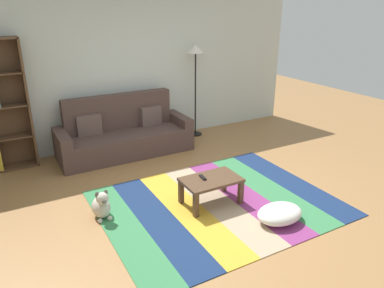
# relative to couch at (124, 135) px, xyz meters

# --- Properties ---
(ground_plane) EXTENTS (14.00, 14.00, 0.00)m
(ground_plane) POSITION_rel_couch_xyz_m (0.40, -2.02, -0.34)
(ground_plane) COLOR #9E7042
(back_wall) EXTENTS (6.80, 0.10, 2.70)m
(back_wall) POSITION_rel_couch_xyz_m (0.40, 0.53, 1.01)
(back_wall) COLOR silver
(back_wall) RESTS_ON ground_plane
(rug) EXTENTS (2.97, 2.33, 0.01)m
(rug) POSITION_rel_couch_xyz_m (0.46, -2.28, -0.33)
(rug) COLOR #387F4C
(rug) RESTS_ON ground_plane
(couch) EXTENTS (2.26, 0.80, 1.00)m
(couch) POSITION_rel_couch_xyz_m (0.00, 0.00, 0.00)
(couch) COLOR #4C3833
(couch) RESTS_ON ground_plane
(coffee_table) EXTENTS (0.75, 0.47, 0.35)m
(coffee_table) POSITION_rel_couch_xyz_m (0.39, -2.23, -0.04)
(coffee_table) COLOR #513826
(coffee_table) RESTS_ON rug
(pouf) EXTENTS (0.59, 0.43, 0.20)m
(pouf) POSITION_rel_couch_xyz_m (0.89, -3.00, -0.23)
(pouf) COLOR white
(pouf) RESTS_ON rug
(dog) EXTENTS (0.22, 0.35, 0.40)m
(dog) POSITION_rel_couch_xyz_m (-0.95, -1.86, -0.18)
(dog) COLOR beige
(dog) RESTS_ON ground_plane
(standing_lamp) EXTENTS (0.32, 0.32, 1.75)m
(standing_lamp) POSITION_rel_couch_xyz_m (1.55, 0.22, 1.12)
(standing_lamp) COLOR black
(standing_lamp) RESTS_ON ground_plane
(tv_remote) EXTENTS (0.06, 0.15, 0.02)m
(tv_remote) POSITION_rel_couch_xyz_m (0.30, -2.16, 0.04)
(tv_remote) COLOR black
(tv_remote) RESTS_ON coffee_table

